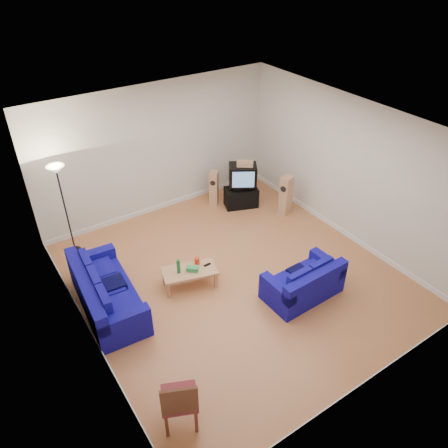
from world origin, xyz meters
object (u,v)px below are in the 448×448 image
sofa_three_seat (105,296)px  coffee_table (190,272)px  tv_stand (241,197)px  sofa_loveseat (304,284)px  television (243,175)px

sofa_three_seat → coffee_table: 1.66m
tv_stand → sofa_three_seat: bearing=-139.1°
tv_stand → sofa_loveseat: bearing=-84.8°
coffee_table → tv_stand: tv_stand is taller
sofa_three_seat → television: 4.60m
sofa_loveseat → coffee_table: size_ratio=1.30×
tv_stand → television: bearing=39.7°
television → sofa_three_seat: bearing=-127.7°
tv_stand → television: (0.04, 0.01, 0.62)m
sofa_loveseat → coffee_table: bearing=137.3°
coffee_table → television: television is taller
sofa_three_seat → television: (4.28, 1.60, 0.56)m
coffee_table → tv_stand: bearing=36.1°
sofa_three_seat → sofa_loveseat: sofa_three_seat is taller
sofa_loveseat → coffee_table: 2.24m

